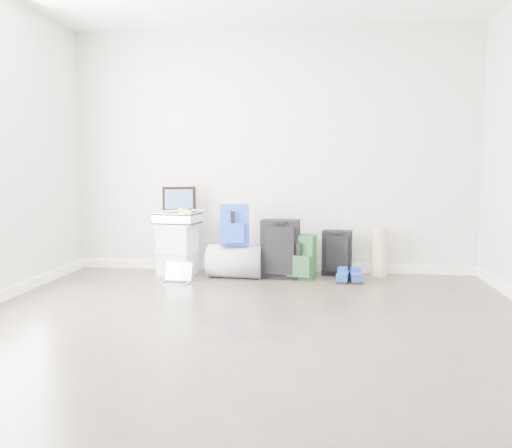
# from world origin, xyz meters

# --- Properties ---
(ground) EXTENTS (5.00, 5.00, 0.00)m
(ground) POSITION_xyz_m (0.00, 0.00, 0.00)
(ground) COLOR #352D27
(ground) RESTS_ON ground
(room_envelope) EXTENTS (4.52, 5.02, 2.71)m
(room_envelope) POSITION_xyz_m (0.00, 0.02, 1.72)
(room_envelope) COLOR beige
(room_envelope) RESTS_ON ground
(boxes_stack) EXTENTS (0.45, 0.40, 0.56)m
(boxes_stack) POSITION_xyz_m (-1.01, 2.16, 0.28)
(boxes_stack) COLOR silver
(boxes_stack) RESTS_ON ground
(briefcase) EXTENTS (0.50, 0.40, 0.13)m
(briefcase) POSITION_xyz_m (-1.01, 2.16, 0.62)
(briefcase) COLOR #B2B2B7
(briefcase) RESTS_ON boxes_stack
(painting) EXTENTS (0.35, 0.14, 0.28)m
(painting) POSITION_xyz_m (-1.01, 2.26, 0.82)
(painting) COLOR black
(painting) RESTS_ON briefcase
(drone) EXTENTS (0.45, 0.45, 0.05)m
(drone) POSITION_xyz_m (-0.93, 2.14, 0.71)
(drone) COLOR gold
(drone) RESTS_ON briefcase
(duffel_bag) EXTENTS (0.60, 0.41, 0.35)m
(duffel_bag) POSITION_xyz_m (-0.36, 2.07, 0.18)
(duffel_bag) COLOR gray
(duffel_bag) RESTS_ON ground
(blue_backpack) EXTENTS (0.33, 0.27, 0.43)m
(blue_backpack) POSITION_xyz_m (-0.36, 2.04, 0.56)
(blue_backpack) COLOR #1944A7
(blue_backpack) RESTS_ON duffel_bag
(large_suitcase) EXTENTS (0.41, 0.28, 0.62)m
(large_suitcase) POSITION_xyz_m (0.12, 2.11, 0.31)
(large_suitcase) COLOR black
(large_suitcase) RESTS_ON ground
(green_backpack) EXTENTS (0.37, 0.31, 0.47)m
(green_backpack) POSITION_xyz_m (0.32, 2.08, 0.23)
(green_backpack) COLOR #143922
(green_backpack) RESTS_ON ground
(carry_on) EXTENTS (0.34, 0.25, 0.49)m
(carry_on) POSITION_xyz_m (0.72, 2.33, 0.25)
(carry_on) COLOR black
(carry_on) RESTS_ON ground
(shoes) EXTENTS (0.27, 0.31, 0.10)m
(shoes) POSITION_xyz_m (0.84, 1.99, 0.05)
(shoes) COLOR black
(shoes) RESTS_ON ground
(rolled_rug) EXTENTS (0.18, 0.18, 0.54)m
(rolled_rug) POSITION_xyz_m (1.18, 2.33, 0.27)
(rolled_rug) COLOR tan
(rolled_rug) RESTS_ON ground
(laptop) EXTENTS (0.31, 0.24, 0.20)m
(laptop) POSITION_xyz_m (-0.92, 1.75, 0.05)
(laptop) COLOR silver
(laptop) RESTS_ON ground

